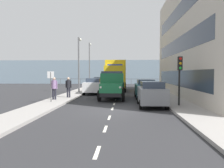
{
  "coord_description": "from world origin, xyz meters",
  "views": [
    {
      "loc": [
        -0.8,
        13.82,
        2.28
      ],
      "look_at": [
        0.73,
        -12.66,
        0.99
      ],
      "focal_mm": 36.26,
      "sensor_mm": 36.0,
      "label": 1
    }
  ],
  "objects_px": {
    "car_white_oppositeside_0": "(94,86)",
    "pedestrian_strolling": "(68,86)",
    "car_grey_kerbside_near": "(152,94)",
    "car_silver_oppositeside_1": "(100,83)",
    "traffic_light_near": "(180,70)",
    "lamp_post_promenade": "(79,59)",
    "street_sign": "(51,81)",
    "pedestrian_near_railing": "(54,86)",
    "car_teal_kerbside_1": "(145,89)",
    "lorry_cargo_yellow": "(116,75)",
    "lamp_post_far": "(90,61)",
    "truck_vintage_green": "(112,86)"
  },
  "relations": [
    {
      "from": "lamp_post_far",
      "to": "street_sign",
      "type": "distance_m",
      "value": 19.26
    },
    {
      "from": "car_grey_kerbside_near",
      "to": "car_silver_oppositeside_1",
      "type": "bearing_deg",
      "value": -71.12
    },
    {
      "from": "traffic_light_near",
      "to": "truck_vintage_green",
      "type": "bearing_deg",
      "value": -43.18
    },
    {
      "from": "car_silver_oppositeside_1",
      "to": "traffic_light_near",
      "type": "xyz_separation_m",
      "value": [
        -6.95,
        15.59,
        1.58
      ]
    },
    {
      "from": "truck_vintage_green",
      "to": "lamp_post_promenade",
      "type": "height_order",
      "value": "lamp_post_promenade"
    },
    {
      "from": "car_grey_kerbside_near",
      "to": "lorry_cargo_yellow",
      "type": "bearing_deg",
      "value": -77.75
    },
    {
      "from": "car_white_oppositeside_0",
      "to": "lamp_post_promenade",
      "type": "distance_m",
      "value": 3.6
    },
    {
      "from": "lorry_cargo_yellow",
      "to": "pedestrian_near_railing",
      "type": "relative_size",
      "value": 4.57
    },
    {
      "from": "car_white_oppositeside_0",
      "to": "lorry_cargo_yellow",
      "type": "bearing_deg",
      "value": -115.32
    },
    {
      "from": "lorry_cargo_yellow",
      "to": "lamp_post_far",
      "type": "relative_size",
      "value": 1.19
    },
    {
      "from": "car_silver_oppositeside_1",
      "to": "traffic_light_near",
      "type": "height_order",
      "value": "traffic_light_near"
    },
    {
      "from": "pedestrian_near_railing",
      "to": "traffic_light_near",
      "type": "xyz_separation_m",
      "value": [
        -9.24,
        2.82,
        1.26
      ]
    },
    {
      "from": "lorry_cargo_yellow",
      "to": "pedestrian_strolling",
      "type": "bearing_deg",
      "value": 68.62
    },
    {
      "from": "traffic_light_near",
      "to": "car_teal_kerbside_1",
      "type": "bearing_deg",
      "value": -71.31
    },
    {
      "from": "car_white_oppositeside_0",
      "to": "pedestrian_strolling",
      "type": "distance_m",
      "value": 5.15
    },
    {
      "from": "traffic_light_near",
      "to": "street_sign",
      "type": "bearing_deg",
      "value": -8.57
    },
    {
      "from": "truck_vintage_green",
      "to": "traffic_light_near",
      "type": "distance_m",
      "value": 6.52
    },
    {
      "from": "car_grey_kerbside_near",
      "to": "pedestrian_strolling",
      "type": "bearing_deg",
      "value": -31.15
    },
    {
      "from": "car_silver_oppositeside_1",
      "to": "lamp_post_far",
      "type": "xyz_separation_m",
      "value": [
        2.18,
        -4.86,
        3.32
      ]
    },
    {
      "from": "car_white_oppositeside_0",
      "to": "pedestrian_strolling",
      "type": "bearing_deg",
      "value": 72.6
    },
    {
      "from": "car_grey_kerbside_near",
      "to": "car_silver_oppositeside_1",
      "type": "relative_size",
      "value": 0.92
    },
    {
      "from": "car_white_oppositeside_0",
      "to": "traffic_light_near",
      "type": "xyz_separation_m",
      "value": [
        -6.95,
        9.39,
        1.58
      ]
    },
    {
      "from": "car_white_oppositeside_0",
      "to": "pedestrian_near_railing",
      "type": "height_order",
      "value": "pedestrian_near_railing"
    },
    {
      "from": "pedestrian_near_railing",
      "to": "car_white_oppositeside_0",
      "type": "bearing_deg",
      "value": -109.17
    },
    {
      "from": "pedestrian_near_railing",
      "to": "lamp_post_far",
      "type": "height_order",
      "value": "lamp_post_far"
    },
    {
      "from": "street_sign",
      "to": "traffic_light_near",
      "type": "bearing_deg",
      "value": 171.43
    },
    {
      "from": "truck_vintage_green",
      "to": "pedestrian_near_railing",
      "type": "distance_m",
      "value": 4.84
    },
    {
      "from": "car_teal_kerbside_1",
      "to": "pedestrian_strolling",
      "type": "bearing_deg",
      "value": 6.23
    },
    {
      "from": "car_teal_kerbside_1",
      "to": "lamp_post_far",
      "type": "xyz_separation_m",
      "value": [
        7.38,
        -15.23,
        3.32
      ]
    },
    {
      "from": "car_teal_kerbside_1",
      "to": "pedestrian_strolling",
      "type": "height_order",
      "value": "pedestrian_strolling"
    },
    {
      "from": "pedestrian_strolling",
      "to": "lorry_cargo_yellow",
      "type": "bearing_deg",
      "value": -111.38
    },
    {
      "from": "lorry_cargo_yellow",
      "to": "pedestrian_strolling",
      "type": "relative_size",
      "value": 4.67
    },
    {
      "from": "car_white_oppositeside_0",
      "to": "lamp_post_far",
      "type": "xyz_separation_m",
      "value": [
        2.18,
        -11.06,
        3.32
      ]
    },
    {
      "from": "lorry_cargo_yellow",
      "to": "car_teal_kerbside_1",
      "type": "height_order",
      "value": "lorry_cargo_yellow"
    },
    {
      "from": "lamp_post_promenade",
      "to": "car_teal_kerbside_1",
      "type": "bearing_deg",
      "value": 143.43
    },
    {
      "from": "car_teal_kerbside_1",
      "to": "lamp_post_promenade",
      "type": "bearing_deg",
      "value": -36.57
    },
    {
      "from": "traffic_light_near",
      "to": "lamp_post_far",
      "type": "xyz_separation_m",
      "value": [
        9.14,
        -20.45,
        1.74
      ]
    },
    {
      "from": "car_grey_kerbside_near",
      "to": "car_white_oppositeside_0",
      "type": "bearing_deg",
      "value": -59.96
    },
    {
      "from": "lorry_cargo_yellow",
      "to": "lamp_post_far",
      "type": "xyz_separation_m",
      "value": [
        4.41,
        -6.36,
        2.14
      ]
    },
    {
      "from": "lorry_cargo_yellow",
      "to": "street_sign",
      "type": "height_order",
      "value": "lorry_cargo_yellow"
    },
    {
      "from": "car_silver_oppositeside_1",
      "to": "pedestrian_near_railing",
      "type": "height_order",
      "value": "pedestrian_near_railing"
    },
    {
      "from": "car_silver_oppositeside_1",
      "to": "lamp_post_far",
      "type": "height_order",
      "value": "lamp_post_far"
    },
    {
      "from": "traffic_light_near",
      "to": "lamp_post_promenade",
      "type": "relative_size",
      "value": 0.52
    },
    {
      "from": "car_teal_kerbside_1",
      "to": "truck_vintage_green",
      "type": "bearing_deg",
      "value": 16.1
    },
    {
      "from": "lorry_cargo_yellow",
      "to": "car_grey_kerbside_near",
      "type": "xyz_separation_m",
      "value": [
        -2.97,
        13.68,
        -1.18
      ]
    },
    {
      "from": "lorry_cargo_yellow",
      "to": "lamp_post_promenade",
      "type": "relative_size",
      "value": 1.33
    },
    {
      "from": "car_grey_kerbside_near",
      "to": "car_silver_oppositeside_1",
      "type": "xyz_separation_m",
      "value": [
        5.19,
        -15.18,
        0.0
      ]
    },
    {
      "from": "car_grey_kerbside_near",
      "to": "lamp_post_promenade",
      "type": "bearing_deg",
      "value": -54.99
    },
    {
      "from": "street_sign",
      "to": "truck_vintage_green",
      "type": "bearing_deg",
      "value": -145.32
    },
    {
      "from": "lamp_post_promenade",
      "to": "street_sign",
      "type": "distance_m",
      "value": 9.3
    }
  ]
}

